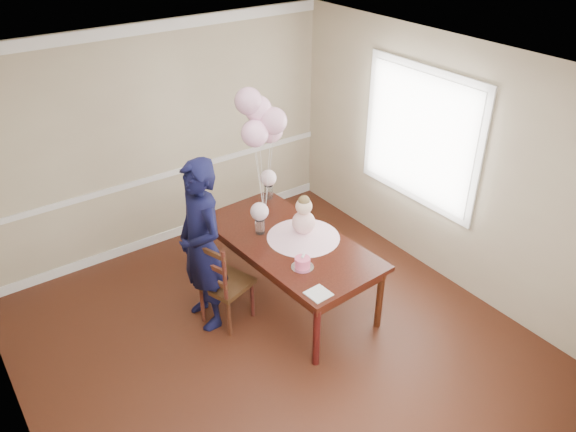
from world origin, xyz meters
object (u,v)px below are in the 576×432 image
(woman, at_px, (202,246))
(dining_table_top, at_px, (289,242))
(dining_chair_seat, at_px, (226,283))
(birthday_cake, at_px, (302,262))

(woman, bearing_deg, dining_table_top, 77.10)
(dining_chair_seat, bearing_deg, birthday_cake, -64.36)
(dining_table_top, bearing_deg, woman, 162.83)
(dining_table_top, bearing_deg, birthday_cake, -113.96)
(dining_table_top, relative_size, dining_chair_seat, 4.52)
(birthday_cake, bearing_deg, dining_chair_seat, 134.31)
(dining_table_top, distance_m, dining_chair_seat, 0.78)
(birthday_cake, bearing_deg, dining_table_top, 69.41)
(dining_chair_seat, distance_m, woman, 0.50)
(birthday_cake, relative_size, woman, 0.08)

